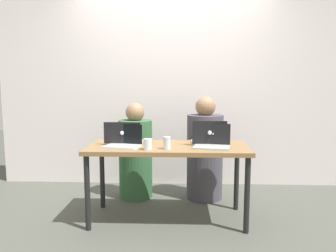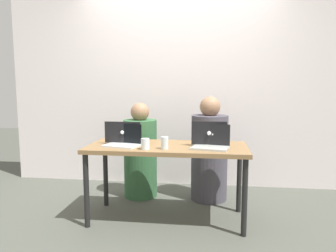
{
  "view_description": "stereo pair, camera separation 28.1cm",
  "coord_description": "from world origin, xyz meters",
  "px_view_note": "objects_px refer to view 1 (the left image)",
  "views": [
    {
      "loc": [
        0.13,
        -3.08,
        1.32
      ],
      "look_at": [
        0.0,
        0.07,
        0.91
      ],
      "focal_mm": 35.0,
      "sensor_mm": 36.0,
      "label": 1
    },
    {
      "loc": [
        0.41,
        -3.05,
        1.32
      ],
      "look_at": [
        0.0,
        0.07,
        0.91
      ],
      "focal_mm": 35.0,
      "sensor_mm": 36.0,
      "label": 2
    }
  ],
  "objects_px": {
    "laptop_back_left": "(124,139)",
    "water_glass_center": "(167,144)",
    "water_glass_left": "(148,145)",
    "laptop_front_left": "(124,142)",
    "laptop_back_right": "(209,139)",
    "laptop_front_right": "(212,142)",
    "person_on_right": "(205,153)",
    "person_on_left": "(136,156)"
  },
  "relations": [
    {
      "from": "person_on_right",
      "to": "laptop_back_left",
      "type": "relative_size",
      "value": 3.26
    },
    {
      "from": "person_on_left",
      "to": "person_on_right",
      "type": "bearing_deg",
      "value": -165.68
    },
    {
      "from": "laptop_front_left",
      "to": "laptop_back_left",
      "type": "xyz_separation_m",
      "value": [
        -0.02,
        0.15,
        0.0
      ]
    },
    {
      "from": "laptop_front_right",
      "to": "laptop_back_right",
      "type": "bearing_deg",
      "value": 108.06
    },
    {
      "from": "water_glass_center",
      "to": "water_glass_left",
      "type": "height_order",
      "value": "water_glass_center"
    },
    {
      "from": "laptop_front_right",
      "to": "laptop_back_right",
      "type": "distance_m",
      "value": 0.16
    },
    {
      "from": "laptop_front_right",
      "to": "laptop_back_left",
      "type": "distance_m",
      "value": 0.86
    },
    {
      "from": "laptop_front_left",
      "to": "water_glass_left",
      "type": "height_order",
      "value": "laptop_front_left"
    },
    {
      "from": "laptop_front_left",
      "to": "water_glass_left",
      "type": "xyz_separation_m",
      "value": [
        0.24,
        -0.13,
        -0.0
      ]
    },
    {
      "from": "laptop_back_right",
      "to": "water_glass_left",
      "type": "height_order",
      "value": "laptop_back_right"
    },
    {
      "from": "laptop_front_right",
      "to": "water_glass_left",
      "type": "distance_m",
      "value": 0.6
    },
    {
      "from": "person_on_left",
      "to": "water_glass_left",
      "type": "height_order",
      "value": "person_on_left"
    },
    {
      "from": "person_on_left",
      "to": "water_glass_center",
      "type": "distance_m",
      "value": 0.94
    },
    {
      "from": "person_on_left",
      "to": "laptop_back_right",
      "type": "relative_size",
      "value": 3.34
    },
    {
      "from": "person_on_right",
      "to": "laptop_back_left",
      "type": "distance_m",
      "value": 1.03
    },
    {
      "from": "person_on_left",
      "to": "water_glass_center",
      "type": "relative_size",
      "value": 9.82
    },
    {
      "from": "laptop_back_left",
      "to": "water_glass_left",
      "type": "xyz_separation_m",
      "value": [
        0.26,
        -0.29,
        -0.01
      ]
    },
    {
      "from": "person_on_left",
      "to": "water_glass_left",
      "type": "xyz_separation_m",
      "value": [
        0.23,
        -0.83,
        0.29
      ]
    },
    {
      "from": "laptop_back_left",
      "to": "person_on_left",
      "type": "bearing_deg",
      "value": -91.93
    },
    {
      "from": "laptop_back_right",
      "to": "laptop_back_left",
      "type": "distance_m",
      "value": 0.83
    },
    {
      "from": "laptop_back_right",
      "to": "water_glass_center",
      "type": "height_order",
      "value": "laptop_back_right"
    },
    {
      "from": "laptop_back_left",
      "to": "water_glass_center",
      "type": "relative_size",
      "value": 3.22
    },
    {
      "from": "person_on_right",
      "to": "laptop_front_left",
      "type": "distance_m",
      "value": 1.1
    },
    {
      "from": "laptop_back_right",
      "to": "laptop_front_left",
      "type": "height_order",
      "value": "laptop_back_right"
    },
    {
      "from": "laptop_front_left",
      "to": "water_glass_center",
      "type": "bearing_deg",
      "value": 0.59
    },
    {
      "from": "person_on_right",
      "to": "laptop_front_left",
      "type": "xyz_separation_m",
      "value": [
        -0.81,
        -0.7,
        0.25
      ]
    },
    {
      "from": "laptop_back_right",
      "to": "water_glass_left",
      "type": "relative_size",
      "value": 3.32
    },
    {
      "from": "person_on_left",
      "to": "water_glass_left",
      "type": "distance_m",
      "value": 0.91
    },
    {
      "from": "laptop_front_right",
      "to": "water_glass_center",
      "type": "distance_m",
      "value": 0.43
    },
    {
      "from": "laptop_back_left",
      "to": "water_glass_left",
      "type": "height_order",
      "value": "laptop_back_left"
    },
    {
      "from": "laptop_back_right",
      "to": "laptop_front_left",
      "type": "bearing_deg",
      "value": 10.9
    },
    {
      "from": "person_on_right",
      "to": "water_glass_center",
      "type": "relative_size",
      "value": 10.51
    },
    {
      "from": "laptop_front_right",
      "to": "person_on_right",
      "type": "bearing_deg",
      "value": 102.73
    },
    {
      "from": "person_on_right",
      "to": "laptop_front_left",
      "type": "height_order",
      "value": "person_on_right"
    },
    {
      "from": "laptop_front_right",
      "to": "laptop_back_right",
      "type": "xyz_separation_m",
      "value": [
        -0.02,
        0.16,
        0.0
      ]
    },
    {
      "from": "laptop_front_right",
      "to": "water_glass_center",
      "type": "xyz_separation_m",
      "value": [
        -0.42,
        -0.1,
        0.0
      ]
    },
    {
      "from": "person_on_left",
      "to": "laptop_back_right",
      "type": "height_order",
      "value": "person_on_left"
    },
    {
      "from": "person_on_left",
      "to": "laptop_back_right",
      "type": "xyz_separation_m",
      "value": [
        0.8,
        -0.54,
        0.29
      ]
    },
    {
      "from": "water_glass_left",
      "to": "laptop_front_left",
      "type": "bearing_deg",
      "value": 151.07
    },
    {
      "from": "laptop_back_right",
      "to": "laptop_back_left",
      "type": "bearing_deg",
      "value": 0.14
    },
    {
      "from": "laptop_front_right",
      "to": "water_glass_left",
      "type": "xyz_separation_m",
      "value": [
        -0.59,
        -0.13,
        -0.0
      ]
    },
    {
      "from": "laptop_back_left",
      "to": "water_glass_center",
      "type": "xyz_separation_m",
      "value": [
        0.43,
        -0.25,
        0.0
      ]
    }
  ]
}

